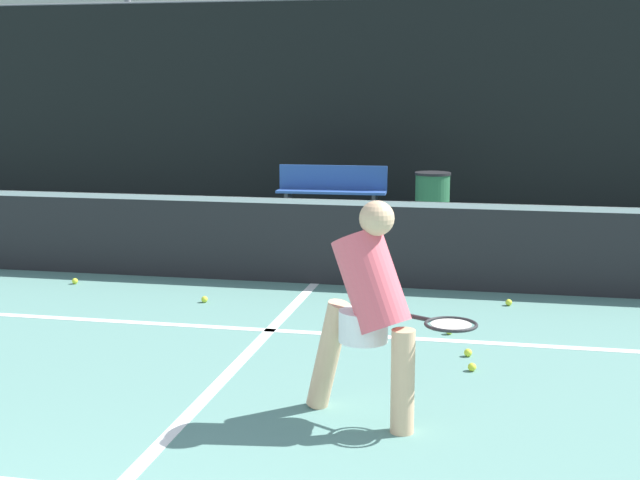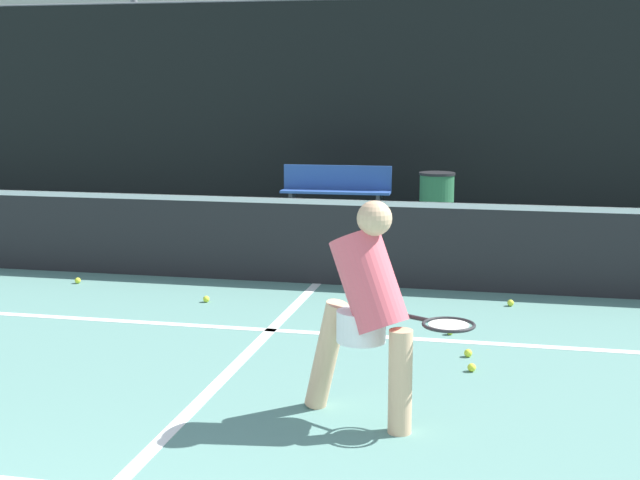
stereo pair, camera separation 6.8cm
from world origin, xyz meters
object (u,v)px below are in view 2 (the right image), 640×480
courtside_bench (336,189)px  parked_car (382,162)px  player_practicing (368,305)px  trash_bin (437,198)px

courtside_bench → parked_car: 4.21m
player_practicing → courtside_bench: size_ratio=0.82×
trash_bin → parked_car: bearing=108.9°
player_practicing → trash_bin: size_ratio=1.83×
trash_bin → player_practicing: bearing=-88.0°
player_practicing → courtside_bench: (-1.95, 8.74, -0.32)m
parked_car → trash_bin: bearing=-71.1°
player_practicing → trash_bin: (-0.29, 8.50, -0.39)m
player_practicing → parked_car: bearing=126.8°
trash_bin → parked_car: 4.70m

